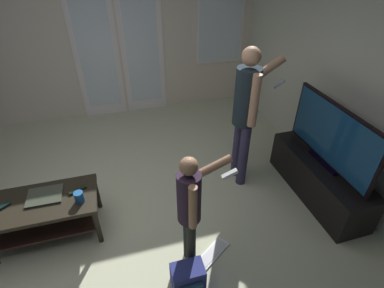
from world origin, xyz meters
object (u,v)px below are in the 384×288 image
object	(u,v)px
person_child	(191,206)
backpack	(188,277)
tv_stand	(319,179)
tv_remote_black	(0,208)
coffee_table	(45,210)
dvd_remote_slim	(77,190)
cup_near_edge	(79,197)
loose_keyboard	(211,255)
laptop_closed	(45,196)
flat_screen_tv	(332,136)
person_adult	(247,108)

from	to	relation	value
person_child	backpack	world-z (taller)	person_child
tv_stand	person_child	size ratio (longest dim) A/B	1.13
person_child	tv_remote_black	distance (m)	1.78
coffee_table	dvd_remote_slim	size ratio (longest dim) A/B	5.93
tv_remote_black	dvd_remote_slim	xyz separation A→B (m)	(0.67, 0.05, 0.00)
tv_stand	backpack	xyz separation A→B (m)	(-1.74, -0.67, -0.12)
coffee_table	backpack	distance (m)	1.51
backpack	cup_near_edge	xyz separation A→B (m)	(-0.83, 0.81, 0.40)
person_child	loose_keyboard	xyz separation A→B (m)	(0.19, -0.01, -0.72)
tv_stand	tv_remote_black	world-z (taller)	tv_remote_black
tv_stand	backpack	size ratio (longest dim) A/B	4.88
tv_stand	laptop_closed	world-z (taller)	laptop_closed
backpack	laptop_closed	size ratio (longest dim) A/B	0.87
tv_stand	dvd_remote_slim	world-z (taller)	dvd_remote_slim
laptop_closed	tv_stand	bearing A→B (deg)	-5.03
coffee_table	dvd_remote_slim	distance (m)	0.36
laptop_closed	backpack	bearing A→B (deg)	-39.18
flat_screen_tv	person_adult	xyz separation A→B (m)	(-0.75, 0.51, 0.18)
loose_keyboard	laptop_closed	size ratio (longest dim) A/B	1.37
flat_screen_tv	cup_near_edge	bearing A→B (deg)	176.95
person_adult	dvd_remote_slim	bearing A→B (deg)	-173.36
tv_stand	dvd_remote_slim	size ratio (longest dim) A/B	8.05
tv_stand	person_adult	distance (m)	1.19
backpack	tv_remote_black	world-z (taller)	tv_remote_black
person_child	laptop_closed	distance (m)	1.48
cup_near_edge	dvd_remote_slim	world-z (taller)	cup_near_edge
cup_near_edge	tv_remote_black	size ratio (longest dim) A/B	0.65
coffee_table	tv_stand	size ratio (longest dim) A/B	0.74
tv_stand	cup_near_edge	distance (m)	2.59
person_adult	loose_keyboard	world-z (taller)	person_adult
flat_screen_tv	backpack	bearing A→B (deg)	-158.73
flat_screen_tv	tv_stand	bearing A→B (deg)	-65.02
person_child	cup_near_edge	world-z (taller)	person_child
flat_screen_tv	loose_keyboard	bearing A→B (deg)	-162.27
person_child	cup_near_edge	xyz separation A→B (m)	(-0.91, 0.59, -0.22)
coffee_table	person_child	size ratio (longest dim) A/B	0.83
loose_keyboard	dvd_remote_slim	bearing A→B (deg)	146.28
person_child	flat_screen_tv	bearing A→B (deg)	15.49
tv_stand	person_adult	size ratio (longest dim) A/B	0.83
flat_screen_tv	laptop_closed	xyz separation A→B (m)	(-2.90, 0.30, -0.35)
loose_keyboard	backpack	bearing A→B (deg)	-143.02
person_child	cup_near_edge	size ratio (longest dim) A/B	11.02
loose_keyboard	person_child	bearing A→B (deg)	177.41
backpack	cup_near_edge	distance (m)	1.23
tv_remote_black	dvd_remote_slim	world-z (taller)	same
tv_remote_black	loose_keyboard	bearing A→B (deg)	-58.29
person_adult	laptop_closed	distance (m)	2.22
coffee_table	tv_remote_black	world-z (taller)	tv_remote_black
person_adult	backpack	size ratio (longest dim) A/B	5.88
coffee_table	loose_keyboard	bearing A→B (deg)	-25.61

